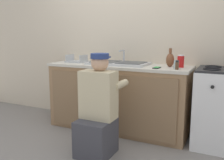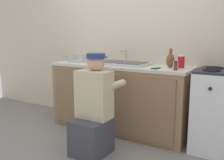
{
  "view_description": "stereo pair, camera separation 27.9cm",
  "coord_description": "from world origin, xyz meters",
  "views": [
    {
      "loc": [
        1.37,
        -2.75,
        1.29
      ],
      "look_at": [
        0.0,
        0.1,
        0.73
      ],
      "focal_mm": 40.0,
      "sensor_mm": 36.0,
      "label": 1
    },
    {
      "loc": [
        1.62,
        -2.62,
        1.29
      ],
      "look_at": [
        0.0,
        0.1,
        0.73
      ],
      "focal_mm": 40.0,
      "sensor_mm": 36.0,
      "label": 2
    }
  ],
  "objects": [
    {
      "name": "ground_plane",
      "position": [
        0.0,
        0.0,
        0.0
      ],
      "size": [
        12.0,
        12.0,
        0.0
      ],
      "primitive_type": "plane",
      "color": "gray"
    },
    {
      "name": "back_wall",
      "position": [
        0.0,
        0.65,
        1.25
      ],
      "size": [
        6.0,
        0.1,
        2.5
      ],
      "primitive_type": "cube",
      "color": "beige",
      "rests_on": "ground_plane"
    },
    {
      "name": "counter_cabinet",
      "position": [
        0.0,
        0.29,
        0.43
      ],
      "size": [
        1.89,
        0.62,
        0.87
      ],
      "color": "#997551",
      "rests_on": "ground_plane"
    },
    {
      "name": "countertop",
      "position": [
        0.0,
        0.3,
        0.89
      ],
      "size": [
        1.93,
        0.62,
        0.04
      ],
      "primitive_type": "cube",
      "color": "beige",
      "rests_on": "counter_cabinet"
    },
    {
      "name": "sink_double_basin",
      "position": [
        0.0,
        0.3,
        0.93
      ],
      "size": [
        0.8,
        0.44,
        0.19
      ],
      "color": "silver",
      "rests_on": "countertop"
    },
    {
      "name": "stove_range",
      "position": [
        1.32,
        0.3,
        0.46
      ],
      "size": [
        0.61,
        0.62,
        0.94
      ],
      "color": "white",
      "rests_on": "ground_plane"
    },
    {
      "name": "plumber_person",
      "position": [
        0.11,
        -0.48,
        0.46
      ],
      "size": [
        0.42,
        0.61,
        1.1
      ],
      "color": "#3F3F47",
      "rests_on": "ground_plane"
    },
    {
      "name": "vase_decorative",
      "position": [
        0.68,
        0.34,
        1.0
      ],
      "size": [
        0.1,
        0.1,
        0.23
      ],
      "color": "brown",
      "rests_on": "countertop"
    },
    {
      "name": "dish_rack_tray",
      "position": [
        -0.67,
        0.29,
        0.93
      ],
      "size": [
        0.28,
        0.22,
        0.11
      ],
      "color": "#B2B7BC",
      "rests_on": "countertop"
    },
    {
      "name": "spice_bottle_pepper",
      "position": [
        0.81,
        0.12,
        0.96
      ],
      "size": [
        0.04,
        0.04,
        0.1
      ],
      "color": "#513823",
      "rests_on": "countertop"
    },
    {
      "name": "cell_phone",
      "position": [
        0.57,
        0.15,
        0.91
      ],
      "size": [
        0.07,
        0.14,
        0.01
      ],
      "color": "black",
      "rests_on": "countertop"
    },
    {
      "name": "water_glass",
      "position": [
        0.79,
        0.19,
        0.96
      ],
      "size": [
        0.06,
        0.06,
        0.1
      ],
      "color": "#ADC6CC",
      "rests_on": "countertop"
    },
    {
      "name": "soda_cup_red",
      "position": [
        0.81,
        0.35,
        0.98
      ],
      "size": [
        0.08,
        0.08,
        0.15
      ],
      "color": "red",
      "rests_on": "countertop"
    }
  ]
}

